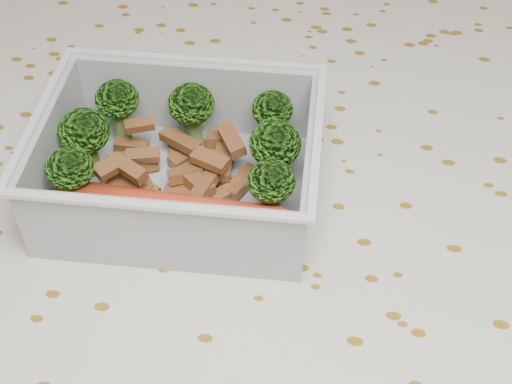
# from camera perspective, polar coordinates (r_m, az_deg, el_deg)

# --- Properties ---
(dining_table) EXTENTS (1.40, 0.90, 0.75)m
(dining_table) POSITION_cam_1_polar(r_m,az_deg,el_deg) (0.55, -0.87, -8.45)
(dining_table) COLOR brown
(dining_table) RESTS_ON ground
(tablecloth) EXTENTS (1.46, 0.96, 0.19)m
(tablecloth) POSITION_cam_1_polar(r_m,az_deg,el_deg) (0.51, -0.93, -5.19)
(tablecloth) COLOR beige
(tablecloth) RESTS_ON dining_table
(lunch_container) EXTENTS (0.19, 0.15, 0.06)m
(lunch_container) POSITION_cam_1_polar(r_m,az_deg,el_deg) (0.48, -6.06, 1.67)
(lunch_container) COLOR silver
(lunch_container) RESTS_ON tablecloth
(broccoli_florets) EXTENTS (0.16, 0.11, 0.05)m
(broccoli_florets) POSITION_cam_1_polar(r_m,az_deg,el_deg) (0.48, -6.04, 4.45)
(broccoli_florets) COLOR #608C3F
(broccoli_florets) RESTS_ON lunch_container
(meat_pile) EXTENTS (0.11, 0.07, 0.03)m
(meat_pile) POSITION_cam_1_polar(r_m,az_deg,el_deg) (0.49, -6.30, 2.02)
(meat_pile) COLOR brown
(meat_pile) RESTS_ON lunch_container
(sausage) EXTENTS (0.16, 0.03, 0.03)m
(sausage) POSITION_cam_1_polar(r_m,az_deg,el_deg) (0.46, -6.44, -1.82)
(sausage) COLOR red
(sausage) RESTS_ON lunch_container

